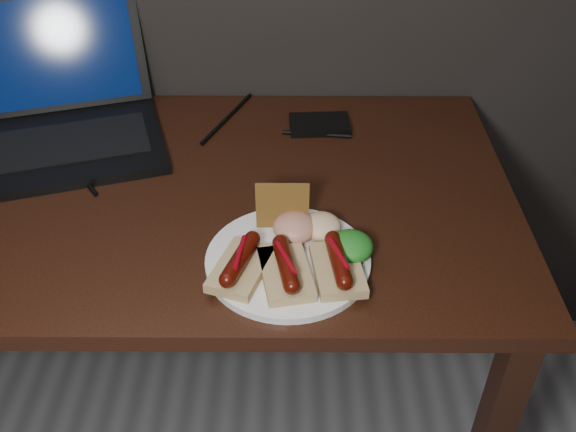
# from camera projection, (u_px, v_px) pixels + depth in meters

# --- Properties ---
(desk) EXTENTS (1.40, 0.70, 0.75)m
(desk) POSITION_uv_depth(u_px,v_px,m) (131.00, 226.00, 1.21)
(desk) COLOR black
(desk) RESTS_ON ground
(laptop) EXTENTS (0.46, 0.46, 0.25)m
(laptop) POSITION_uv_depth(u_px,v_px,m) (59.00, 113.00, 1.26)
(laptop) COLOR black
(laptop) RESTS_ON desk
(hard_drive) EXTENTS (0.13, 0.08, 0.02)m
(hard_drive) POSITION_uv_depth(u_px,v_px,m) (319.00, 125.00, 1.31)
(hard_drive) COLOR black
(hard_drive) RESTS_ON desk
(desk_cables) EXTENTS (0.92, 0.39, 0.01)m
(desk_cables) POSITION_uv_depth(u_px,v_px,m) (120.00, 146.00, 1.26)
(desk_cables) COLOR black
(desk_cables) RESTS_ON desk
(plate) EXTENTS (0.32, 0.32, 0.01)m
(plate) POSITION_uv_depth(u_px,v_px,m) (288.00, 260.00, 0.99)
(plate) COLOR white
(plate) RESTS_ON desk
(bread_sausage_left) EXTENTS (0.10, 0.13, 0.04)m
(bread_sausage_left) POSITION_uv_depth(u_px,v_px,m) (241.00, 264.00, 0.95)
(bread_sausage_left) COLOR #D0B77A
(bread_sausage_left) RESTS_ON plate
(bread_sausage_center) EXTENTS (0.09, 0.13, 0.04)m
(bread_sausage_center) POSITION_uv_depth(u_px,v_px,m) (286.00, 269.00, 0.94)
(bread_sausage_center) COLOR #D0B77A
(bread_sausage_center) RESTS_ON plate
(bread_sausage_right) EXTENTS (0.08, 0.12, 0.04)m
(bread_sausage_right) POSITION_uv_depth(u_px,v_px,m) (338.00, 265.00, 0.95)
(bread_sausage_right) COLOR #D0B77A
(bread_sausage_right) RESTS_ON plate
(crispbread) EXTENTS (0.08, 0.01, 0.08)m
(crispbread) POSITION_uv_depth(u_px,v_px,m) (282.00, 206.00, 1.02)
(crispbread) COLOR #946228
(crispbread) RESTS_ON plate
(salad_greens) EXTENTS (0.07, 0.07, 0.04)m
(salad_greens) POSITION_uv_depth(u_px,v_px,m) (351.00, 246.00, 0.98)
(salad_greens) COLOR #1D6013
(salad_greens) RESTS_ON plate
(salsa_mound) EXTENTS (0.07, 0.07, 0.04)m
(salsa_mound) POSITION_uv_depth(u_px,v_px,m) (295.00, 227.00, 1.02)
(salsa_mound) COLOR maroon
(salsa_mound) RESTS_ON plate
(coleslaw_mound) EXTENTS (0.06, 0.06, 0.04)m
(coleslaw_mound) POSITION_uv_depth(u_px,v_px,m) (321.00, 226.00, 1.02)
(coleslaw_mound) COLOR beige
(coleslaw_mound) RESTS_ON plate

